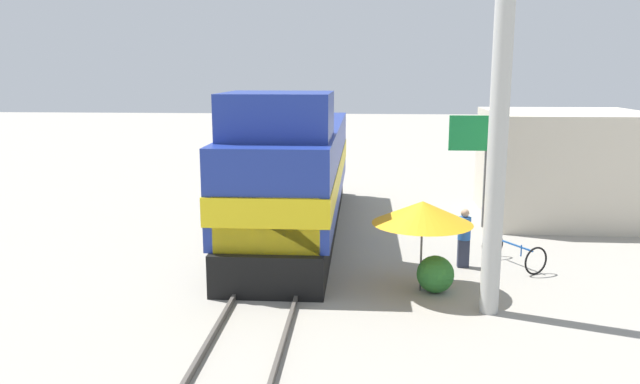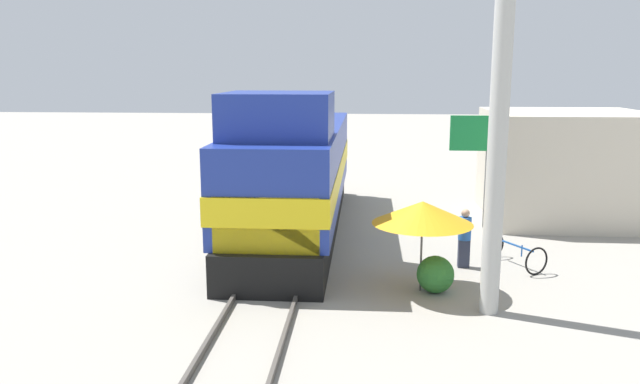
{
  "view_description": "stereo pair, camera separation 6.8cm",
  "coord_description": "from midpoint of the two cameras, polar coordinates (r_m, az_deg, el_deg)",
  "views": [
    {
      "loc": [
        2.21,
        -15.98,
        5.22
      ],
      "look_at": [
        1.2,
        -1.53,
        2.38
      ],
      "focal_mm": 35.0,
      "sensor_mm": 36.0,
      "label": 1
    },
    {
      "loc": [
        2.28,
        -15.97,
        5.22
      ],
      "look_at": [
        1.2,
        -1.53,
        2.38
      ],
      "focal_mm": 35.0,
      "sensor_mm": 36.0,
      "label": 2
    }
  ],
  "objects": [
    {
      "name": "utility_pole",
      "position": [
        13.44,
        16.18,
        11.53
      ],
      "size": [
        1.8,
        0.41,
        10.73
      ],
      "color": "#B2B2AD",
      "rests_on": "ground_plane"
    },
    {
      "name": "rail_near",
      "position": [
        17.04,
        -6.24,
        -6.55
      ],
      "size": [
        0.08,
        38.54,
        0.15
      ],
      "primitive_type": "cube",
      "color": "#4C4742",
      "rests_on": "ground_plane"
    },
    {
      "name": "ground_plane",
      "position": [
        16.95,
        -3.83,
        -6.87
      ],
      "size": [
        120.0,
        120.0,
        0.0
      ],
      "primitive_type": "plane",
      "color": "gray"
    },
    {
      "name": "billboard_sign",
      "position": [
        21.34,
        14.97,
        4.52
      ],
      "size": [
        2.53,
        0.12,
        3.76
      ],
      "color": "#595959",
      "rests_on": "ground_plane"
    },
    {
      "name": "vendor_umbrella",
      "position": [
        14.84,
        9.22,
        -1.85
      ],
      "size": [
        2.38,
        2.38,
        2.2
      ],
      "color": "#4C4C4C",
      "rests_on": "ground_plane"
    },
    {
      "name": "bicycle",
      "position": [
        17.69,
        17.15,
        -5.28
      ],
      "size": [
        1.49,
        1.86,
        0.75
      ],
      "rotation": [
        0.0,
        0.0,
        0.51
      ],
      "color": "black",
      "rests_on": "ground_plane"
    },
    {
      "name": "locomotive",
      "position": [
        19.88,
        -2.54,
        1.53
      ],
      "size": [
        2.98,
        12.86,
        4.66
      ],
      "color": "black",
      "rests_on": "ground_plane"
    },
    {
      "name": "rail_far",
      "position": [
        16.85,
        -1.4,
        -6.69
      ],
      "size": [
        0.08,
        38.54,
        0.15
      ],
      "primitive_type": "cube",
      "color": "#4C4742",
      "rests_on": "ground_plane"
    },
    {
      "name": "person_bystander",
      "position": [
        17.12,
        12.92,
        -3.94
      ],
      "size": [
        0.34,
        0.34,
        1.61
      ],
      "color": "#2D3347",
      "rests_on": "ground_plane"
    },
    {
      "name": "shrub_cluster",
      "position": [
        15.2,
        10.37,
        -7.4
      ],
      "size": [
        0.89,
        0.89,
        0.89
      ],
      "primitive_type": "sphere",
      "color": "#2D722D",
      "rests_on": "ground_plane"
    },
    {
      "name": "building_block_distant",
      "position": [
        23.76,
        21.4,
        2.29
      ],
      "size": [
        5.35,
        5.21,
        3.8
      ],
      "primitive_type": "cube",
      "color": "beige",
      "rests_on": "ground_plane"
    }
  ]
}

